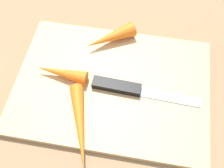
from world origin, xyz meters
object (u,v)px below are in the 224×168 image
(cutting_board, at_px, (112,86))
(carrot_medium, at_px, (110,37))
(knife, at_px, (124,88))
(carrot_shortest, at_px, (61,74))
(carrot_longest, at_px, (80,125))

(cutting_board, height_order, carrot_medium, carrot_medium)
(cutting_board, relative_size, carrot_medium, 3.45)
(knife, distance_m, carrot_shortest, 0.12)
(knife, xyz_separation_m, carrot_medium, (-0.04, 0.10, 0.01))
(knife, xyz_separation_m, carrot_shortest, (-0.12, 0.01, 0.01))
(carrot_medium, height_order, carrot_longest, carrot_medium)
(cutting_board, bearing_deg, carrot_shortest, -178.90)
(knife, distance_m, carrot_medium, 0.11)
(carrot_shortest, xyz_separation_m, carrot_longest, (0.06, -0.09, -0.00))
(cutting_board, relative_size, carrot_shortest, 3.65)
(cutting_board, distance_m, knife, 0.03)
(cutting_board, distance_m, carrot_longest, 0.10)
(knife, bearing_deg, carrot_longest, -122.21)
(cutting_board, distance_m, carrot_medium, 0.10)
(carrot_longest, bearing_deg, carrot_medium, 156.78)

